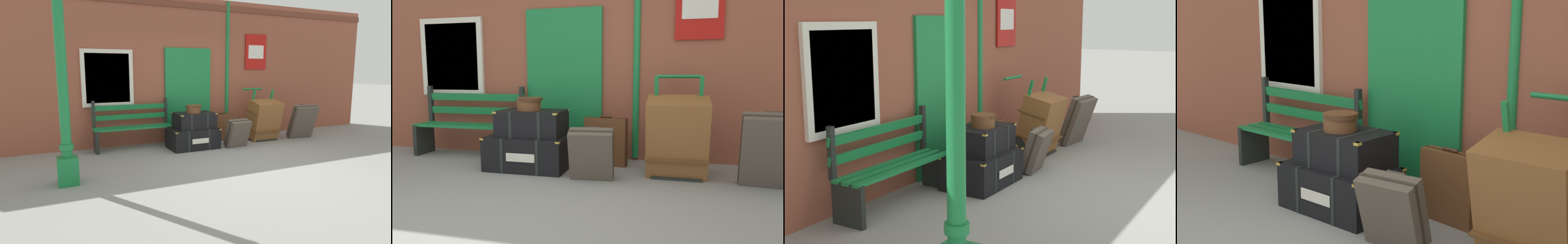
% 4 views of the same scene
% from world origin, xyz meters
% --- Properties ---
extents(brick_facade, '(10.40, 0.35, 3.20)m').
position_xyz_m(brick_facade, '(-0.01, 2.60, 1.60)').
color(brick_facade, brown).
rests_on(brick_facade, ground).
extents(platform_bench, '(1.60, 0.43, 1.01)m').
position_xyz_m(platform_bench, '(-1.46, 2.16, 0.44)').
color(platform_bench, '#197A3D').
rests_on(platform_bench, ground).
extents(steamer_trunk_base, '(1.01, 0.66, 0.43)m').
position_xyz_m(steamer_trunk_base, '(-0.33, 1.66, 0.21)').
color(steamer_trunk_base, black).
rests_on(steamer_trunk_base, ground).
extents(steamer_trunk_middle, '(0.82, 0.56, 0.33)m').
position_xyz_m(steamer_trunk_middle, '(-0.29, 1.69, 0.58)').
color(steamer_trunk_middle, black).
rests_on(steamer_trunk_middle, steamer_trunk_base).
extents(round_hatbox, '(0.32, 0.31, 0.16)m').
position_xyz_m(round_hatbox, '(-0.32, 1.66, 0.83)').
color(round_hatbox, brown).
rests_on(round_hatbox, steamer_trunk_middle).
extents(porters_trolley, '(0.71, 0.67, 1.18)m').
position_xyz_m(porters_trolley, '(1.48, 1.87, 0.27)').
color(porters_trolley, black).
rests_on(porters_trolley, ground).
extents(large_brown_trunk, '(0.70, 0.62, 0.96)m').
position_xyz_m(large_brown_trunk, '(1.48, 1.69, 0.48)').
color(large_brown_trunk, brown).
rests_on(large_brown_trunk, ground).
extents(suitcase_brown, '(0.57, 0.21, 0.66)m').
position_xyz_m(suitcase_brown, '(0.57, 2.07, 0.31)').
color(suitcase_brown, brown).
rests_on(suitcase_brown, ground).
extents(suitcase_cream, '(0.52, 0.41, 0.61)m').
position_xyz_m(suitcase_cream, '(0.55, 1.33, 0.30)').
color(suitcase_cream, '#51473D').
rests_on(suitcase_cream, ground).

